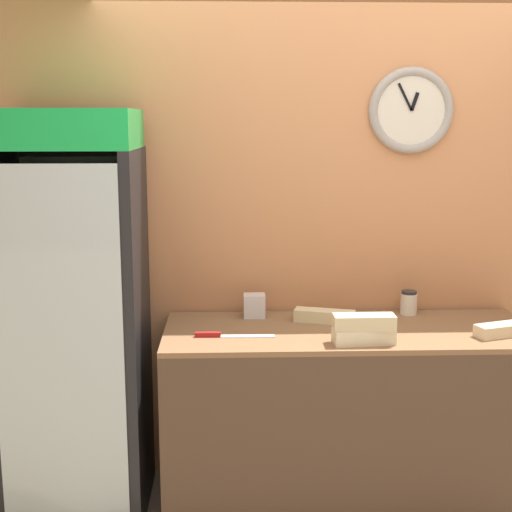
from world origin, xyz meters
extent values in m
cube|color=tan|center=(0.00, 1.28, 1.35)|extent=(5.20, 0.06, 2.70)
torus|color=gray|center=(0.35, 1.23, 1.97)|extent=(0.44, 0.05, 0.44)
cylinder|color=silver|center=(0.35, 1.23, 1.97)|extent=(0.36, 0.01, 0.36)
cube|color=black|center=(0.36, 1.22, 2.02)|extent=(0.04, 0.01, 0.09)
cube|color=black|center=(0.31, 1.22, 2.04)|extent=(0.08, 0.01, 0.14)
cube|color=#4C3828|center=(0.00, 0.89, 0.45)|extent=(1.81, 0.68, 0.90)
cube|color=brown|center=(0.00, 0.89, 0.91)|extent=(1.81, 0.68, 0.02)
cube|color=black|center=(-1.34, 1.21, 0.90)|extent=(0.67, 0.04, 1.80)
cube|color=black|center=(-1.65, 0.92, 0.90)|extent=(0.05, 0.61, 1.80)
cube|color=black|center=(-1.03, 0.92, 0.90)|extent=(0.05, 0.61, 1.80)
cube|color=black|center=(-1.34, 0.92, 0.03)|extent=(0.67, 0.61, 0.05)
cube|color=white|center=(-1.34, 1.18, 0.90)|extent=(0.57, 0.02, 1.70)
cube|color=silver|center=(-1.34, 0.61, 0.90)|extent=(0.57, 0.01, 1.70)
cube|color=green|center=(-1.34, 0.89, 1.89)|extent=(0.67, 0.55, 0.18)
cube|color=silver|center=(-1.34, 0.90, 0.42)|extent=(0.55, 0.49, 0.01)
cube|color=silver|center=(-1.34, 0.90, 0.75)|extent=(0.55, 0.49, 0.01)
cube|color=silver|center=(-1.34, 0.90, 1.07)|extent=(0.55, 0.49, 0.01)
cube|color=silver|center=(-1.34, 0.90, 1.39)|extent=(0.55, 0.49, 0.01)
cylinder|color=navy|center=(-1.15, 0.70, 0.51)|extent=(0.08, 0.08, 0.16)
cylinder|color=navy|center=(-1.15, 0.70, 0.63)|extent=(0.03, 0.03, 0.07)
cylinder|color=gold|center=(-1.29, 0.70, 0.49)|extent=(0.08, 0.08, 0.13)
cylinder|color=gold|center=(-1.29, 0.70, 0.59)|extent=(0.03, 0.03, 0.06)
cylinder|color=#72337F|center=(-1.55, 0.70, 1.46)|extent=(0.08, 0.08, 0.12)
cylinder|color=#72337F|center=(-1.55, 0.70, 1.54)|extent=(0.03, 0.03, 0.05)
cylinder|color=#5B2D19|center=(-1.21, 0.70, 1.14)|extent=(0.06, 0.06, 0.13)
cylinder|color=#5B2D19|center=(-1.21, 0.70, 1.23)|extent=(0.02, 0.02, 0.06)
cylinder|color=gold|center=(-1.36, 0.69, 0.83)|extent=(0.06, 0.06, 0.16)
cylinder|color=gold|center=(-1.36, 0.69, 0.94)|extent=(0.02, 0.02, 0.07)
cylinder|color=navy|center=(-1.42, 0.70, 1.49)|extent=(0.07, 0.07, 0.18)
cylinder|color=navy|center=(-1.42, 0.70, 1.62)|extent=(0.03, 0.03, 0.08)
cylinder|color=#B2231E|center=(-1.32, 0.70, 1.14)|extent=(0.07, 0.07, 0.13)
cylinder|color=#B2231E|center=(-1.32, 0.70, 1.24)|extent=(0.03, 0.03, 0.06)
cylinder|color=#5B2D19|center=(-1.41, 0.69, 0.51)|extent=(0.06, 0.06, 0.16)
cylinder|color=#5B2D19|center=(-1.41, 0.69, 0.62)|extent=(0.02, 0.02, 0.07)
cylinder|color=navy|center=(-1.13, 0.70, 0.81)|extent=(0.07, 0.07, 0.12)
cylinder|color=navy|center=(-1.13, 0.70, 0.89)|extent=(0.03, 0.03, 0.05)
cube|color=beige|center=(0.02, 0.65, 0.96)|extent=(0.29, 0.12, 0.07)
cube|color=beige|center=(0.02, 0.65, 1.03)|extent=(0.28, 0.10, 0.07)
cube|color=beige|center=(-0.11, 1.01, 0.96)|extent=(0.32, 0.17, 0.06)
cube|color=beige|center=(0.69, 0.74, 0.95)|extent=(0.26, 0.16, 0.06)
cube|color=silver|center=(-0.50, 0.78, 0.93)|extent=(0.25, 0.05, 0.00)
cube|color=maroon|center=(-0.69, 0.78, 0.94)|extent=(0.12, 0.03, 0.02)
cylinder|color=silver|center=(0.35, 1.15, 0.98)|extent=(0.09, 0.09, 0.11)
cylinder|color=#262628|center=(0.35, 1.15, 1.04)|extent=(0.08, 0.08, 0.01)
cube|color=silver|center=(-0.46, 1.12, 0.98)|extent=(0.11, 0.09, 0.12)
camera|label=1|loc=(-0.58, -2.43, 1.93)|focal=50.00mm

